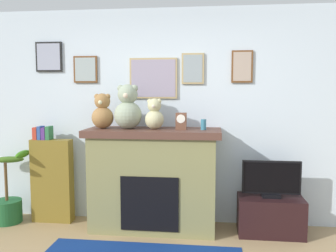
{
  "coord_description": "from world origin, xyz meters",
  "views": [
    {
      "loc": [
        0.53,
        -2.41,
        1.62
      ],
      "look_at": [
        0.04,
        1.66,
        1.21
      ],
      "focal_mm": 38.51,
      "sensor_mm": 36.0,
      "label": 1
    }
  ],
  "objects_px": {
    "fireplace": "(153,179)",
    "mantel_clock": "(181,121)",
    "tv_stand": "(270,216)",
    "teddy_bear_grey": "(103,113)",
    "candle_jar": "(203,125)",
    "teddy_bear_brown": "(154,115)",
    "bookshelf": "(52,178)",
    "television": "(271,180)",
    "potted_plant": "(7,200)",
    "teddy_bear_tan": "(128,109)"
  },
  "relations": [
    {
      "from": "tv_stand",
      "to": "mantel_clock",
      "type": "relative_size",
      "value": 3.78
    },
    {
      "from": "fireplace",
      "to": "tv_stand",
      "type": "height_order",
      "value": "fireplace"
    },
    {
      "from": "teddy_bear_grey",
      "to": "teddy_bear_brown",
      "type": "distance_m",
      "value": 0.61
    },
    {
      "from": "candle_jar",
      "to": "teddy_bear_grey",
      "type": "height_order",
      "value": "teddy_bear_grey"
    },
    {
      "from": "potted_plant",
      "to": "television",
      "type": "distance_m",
      "value": 3.17
    },
    {
      "from": "teddy_bear_tan",
      "to": "teddy_bear_brown",
      "type": "distance_m",
      "value": 0.32
    },
    {
      "from": "bookshelf",
      "to": "television",
      "type": "bearing_deg",
      "value": -2.22
    },
    {
      "from": "mantel_clock",
      "to": "teddy_bear_grey",
      "type": "xyz_separation_m",
      "value": [
        -0.92,
        0.0,
        0.09
      ]
    },
    {
      "from": "candle_jar",
      "to": "teddy_bear_brown",
      "type": "bearing_deg",
      "value": -179.95
    },
    {
      "from": "bookshelf",
      "to": "candle_jar",
      "type": "distance_m",
      "value": 1.99
    },
    {
      "from": "fireplace",
      "to": "teddy_bear_grey",
      "type": "relative_size",
      "value": 3.79
    },
    {
      "from": "tv_stand",
      "to": "teddy_bear_grey",
      "type": "bearing_deg",
      "value": -179.94
    },
    {
      "from": "mantel_clock",
      "to": "candle_jar",
      "type": "bearing_deg",
      "value": 0.29
    },
    {
      "from": "bookshelf",
      "to": "mantel_clock",
      "type": "height_order",
      "value": "mantel_clock"
    },
    {
      "from": "potted_plant",
      "to": "candle_jar",
      "type": "height_order",
      "value": "candle_jar"
    },
    {
      "from": "teddy_bear_tan",
      "to": "television",
      "type": "bearing_deg",
      "value": 0.02
    },
    {
      "from": "tv_stand",
      "to": "television",
      "type": "xyz_separation_m",
      "value": [
        0.0,
        -0.0,
        0.42
      ]
    },
    {
      "from": "fireplace",
      "to": "television",
      "type": "height_order",
      "value": "fireplace"
    },
    {
      "from": "fireplace",
      "to": "potted_plant",
      "type": "bearing_deg",
      "value": -179.18
    },
    {
      "from": "fireplace",
      "to": "potted_plant",
      "type": "xyz_separation_m",
      "value": [
        -1.81,
        -0.03,
        -0.31
      ]
    },
    {
      "from": "potted_plant",
      "to": "tv_stand",
      "type": "bearing_deg",
      "value": 0.17
    },
    {
      "from": "tv_stand",
      "to": "teddy_bear_grey",
      "type": "relative_size",
      "value": 1.76
    },
    {
      "from": "tv_stand",
      "to": "television",
      "type": "bearing_deg",
      "value": -90.0
    },
    {
      "from": "bookshelf",
      "to": "teddy_bear_tan",
      "type": "distance_m",
      "value": 1.32
    },
    {
      "from": "bookshelf",
      "to": "fireplace",
      "type": "bearing_deg",
      "value": -3.74
    },
    {
      "from": "candle_jar",
      "to": "teddy_bear_tan",
      "type": "height_order",
      "value": "teddy_bear_tan"
    },
    {
      "from": "television",
      "to": "candle_jar",
      "type": "distance_m",
      "value": 0.97
    },
    {
      "from": "fireplace",
      "to": "mantel_clock",
      "type": "height_order",
      "value": "mantel_clock"
    },
    {
      "from": "potted_plant",
      "to": "fireplace",
      "type": "bearing_deg",
      "value": 0.82
    },
    {
      "from": "teddy_bear_grey",
      "to": "teddy_bear_brown",
      "type": "relative_size",
      "value": 1.16
    },
    {
      "from": "fireplace",
      "to": "teddy_bear_grey",
      "type": "bearing_deg",
      "value": -178.24
    },
    {
      "from": "fireplace",
      "to": "television",
      "type": "bearing_deg",
      "value": -0.77
    },
    {
      "from": "fireplace",
      "to": "tv_stand",
      "type": "bearing_deg",
      "value": -0.7
    },
    {
      "from": "fireplace",
      "to": "candle_jar",
      "type": "xyz_separation_m",
      "value": [
        0.58,
        -0.02,
        0.64
      ]
    },
    {
      "from": "tv_stand",
      "to": "television",
      "type": "relative_size",
      "value": 1.12
    },
    {
      "from": "television",
      "to": "teddy_bear_grey",
      "type": "distance_m",
      "value": 2.06
    },
    {
      "from": "bookshelf",
      "to": "potted_plant",
      "type": "relative_size",
      "value": 1.33
    },
    {
      "from": "tv_stand",
      "to": "candle_jar",
      "type": "distance_m",
      "value": 1.28
    },
    {
      "from": "candle_jar",
      "to": "teddy_bear_brown",
      "type": "relative_size",
      "value": 0.34
    },
    {
      "from": "potted_plant",
      "to": "teddy_bear_tan",
      "type": "height_order",
      "value": "teddy_bear_tan"
    },
    {
      "from": "tv_stand",
      "to": "teddy_bear_grey",
      "type": "height_order",
      "value": "teddy_bear_grey"
    },
    {
      "from": "candle_jar",
      "to": "teddy_bear_tan",
      "type": "distance_m",
      "value": 0.88
    },
    {
      "from": "teddy_bear_brown",
      "to": "potted_plant",
      "type": "bearing_deg",
      "value": -179.76
    },
    {
      "from": "teddy_bear_grey",
      "to": "teddy_bear_tan",
      "type": "distance_m",
      "value": 0.3
    },
    {
      "from": "potted_plant",
      "to": "teddy_bear_brown",
      "type": "distance_m",
      "value": 2.11
    },
    {
      "from": "fireplace",
      "to": "tv_stand",
      "type": "distance_m",
      "value": 1.39
    },
    {
      "from": "potted_plant",
      "to": "candle_jar",
      "type": "bearing_deg",
      "value": 0.2
    },
    {
      "from": "fireplace",
      "to": "candle_jar",
      "type": "distance_m",
      "value": 0.86
    },
    {
      "from": "television",
      "to": "bookshelf",
      "type": "bearing_deg",
      "value": 177.78
    },
    {
      "from": "fireplace",
      "to": "candle_jar",
      "type": "relative_size",
      "value": 12.99
    }
  ]
}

